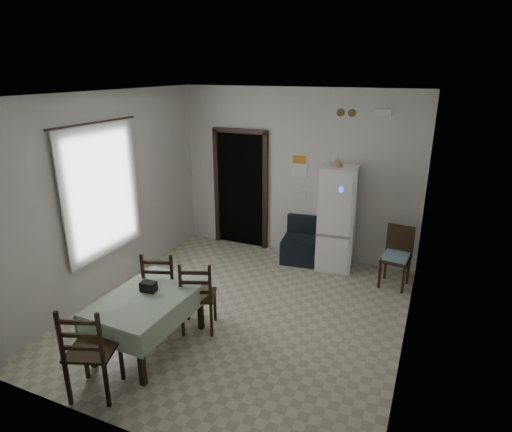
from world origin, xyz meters
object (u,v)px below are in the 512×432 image
(corner_chair, at_px, (396,258))
(dining_chair_far_left, at_px, (163,284))
(dining_table, at_px, (150,321))
(fridge, at_px, (337,219))
(dining_chair_far_right, at_px, (198,294))
(navy_seat, at_px, (301,241))
(dining_chair_near_head, at_px, (92,348))

(corner_chair, height_order, dining_chair_far_left, dining_chair_far_left)
(corner_chair, height_order, dining_table, corner_chair)
(fridge, relative_size, dining_table, 1.30)
(fridge, relative_size, dining_chair_far_right, 1.77)
(dining_table, distance_m, dining_chair_far_left, 0.64)
(corner_chair, height_order, dining_chair_far_right, dining_chair_far_right)
(navy_seat, bearing_deg, dining_chair_far_right, -110.29)
(corner_chair, distance_m, dining_chair_far_right, 3.06)
(dining_chair_far_left, bearing_deg, fridge, -143.53)
(corner_chair, bearing_deg, navy_seat, 175.86)
(dining_chair_far_left, height_order, dining_chair_near_head, dining_chair_near_head)
(navy_seat, xyz_separation_m, dining_table, (-0.91, -3.03, -0.03))
(fridge, distance_m, dining_chair_far_right, 2.75)
(dining_table, distance_m, dining_chair_near_head, 0.87)
(navy_seat, distance_m, dining_chair_far_left, 2.69)
(dining_table, bearing_deg, corner_chair, 49.54)
(dining_chair_near_head, bearing_deg, fridge, -131.44)
(navy_seat, bearing_deg, dining_chair_near_head, -110.97)
(dining_chair_near_head, bearing_deg, dining_table, -112.63)
(dining_table, bearing_deg, dining_chair_near_head, -91.08)
(dining_table, height_order, dining_chair_far_right, dining_chair_far_right)
(fridge, height_order, corner_chair, fridge)
(navy_seat, relative_size, dining_chair_far_right, 0.78)
(dining_table, relative_size, dining_chair_far_left, 1.32)
(fridge, height_order, dining_chair_far_right, fridge)
(dining_chair_far_left, bearing_deg, corner_chair, -159.98)
(fridge, bearing_deg, corner_chair, -23.00)
(dining_table, xyz_separation_m, dining_chair_near_head, (-0.04, -0.85, 0.19))
(fridge, distance_m, dining_chair_far_left, 3.01)
(dining_chair_far_left, bearing_deg, navy_seat, -132.97)
(dining_chair_far_right, bearing_deg, dining_chair_far_left, -22.82)
(fridge, bearing_deg, dining_chair_far_right, -121.84)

